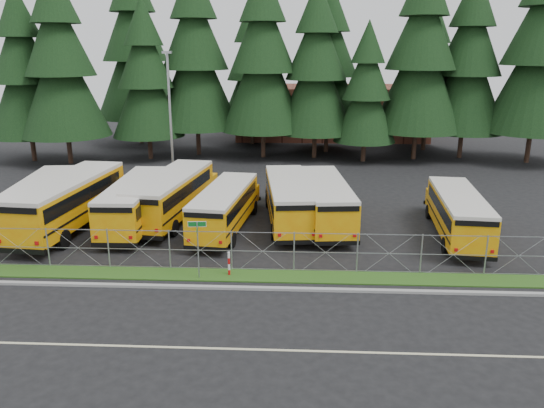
{
  "coord_description": "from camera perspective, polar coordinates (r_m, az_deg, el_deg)",
  "views": [
    {
      "loc": [
        2.11,
        -24.6,
        10.32
      ],
      "look_at": [
        0.7,
        4.0,
        1.89
      ],
      "focal_mm": 35.0,
      "sensor_mm": 36.0,
      "label": 1
    }
  ],
  "objects": [
    {
      "name": "ground",
      "position": [
        26.76,
        -1.93,
        -6.3
      ],
      "size": [
        120.0,
        120.0,
        0.0
      ],
      "primitive_type": "plane",
      "color": "black",
      "rests_on": "ground"
    },
    {
      "name": "curb",
      "position": [
        23.91,
        -2.55,
        -9.02
      ],
      "size": [
        50.0,
        0.25,
        0.12
      ],
      "primitive_type": "cube",
      "color": "gray",
      "rests_on": "ground"
    },
    {
      "name": "grass_verge",
      "position": [
        25.19,
        -2.25,
        -7.72
      ],
      "size": [
        50.0,
        1.4,
        0.06
      ],
      "primitive_type": "cube",
      "color": "#1F4E16",
      "rests_on": "ground"
    },
    {
      "name": "road_lane_line",
      "position": [
        19.65,
        -3.9,
        -15.29
      ],
      "size": [
        50.0,
        0.12,
        0.01
      ],
      "primitive_type": "cube",
      "color": "beige",
      "rests_on": "ground"
    },
    {
      "name": "chainlink_fence",
      "position": [
        25.46,
        -2.14,
        -5.09
      ],
      "size": [
        44.0,
        0.1,
        2.0
      ],
      "primitive_type": null,
      "color": "#999CA1",
      "rests_on": "ground"
    },
    {
      "name": "brick_building",
      "position": [
        65.13,
        6.32,
        9.84
      ],
      "size": [
        22.0,
        10.0,
        6.0
      ],
      "primitive_type": "cube",
      "color": "brown",
      "rests_on": "ground"
    },
    {
      "name": "bus_0",
      "position": [
        35.66,
        -23.29,
        0.42
      ],
      "size": [
        3.63,
        10.34,
        2.65
      ],
      "primitive_type": null,
      "rotation": [
        0.0,
        0.0,
        0.12
      ],
      "color": "orange",
      "rests_on": "ground"
    },
    {
      "name": "bus_1",
      "position": [
        33.53,
        -20.76,
        0.14
      ],
      "size": [
        3.86,
        12.01,
        3.1
      ],
      "primitive_type": null,
      "rotation": [
        0.0,
        0.0,
        -0.09
      ],
      "color": "orange",
      "rests_on": "ground"
    },
    {
      "name": "bus_2",
      "position": [
        32.87,
        -14.2,
        0.1
      ],
      "size": [
        2.69,
        10.55,
        2.75
      ],
      "primitive_type": null,
      "rotation": [
        0.0,
        0.0,
        0.02
      ],
      "color": "orange",
      "rests_on": "ground"
    },
    {
      "name": "bus_3",
      "position": [
        33.65,
        -10.53,
        0.82
      ],
      "size": [
        4.09,
        11.27,
        2.89
      ],
      "primitive_type": null,
      "rotation": [
        0.0,
        0.0,
        -0.14
      ],
      "color": "orange",
      "rests_on": "ground"
    },
    {
      "name": "bus_4",
      "position": [
        31.25,
        -4.95,
        -0.47
      ],
      "size": [
        3.44,
        10.03,
        2.58
      ],
      "primitive_type": null,
      "rotation": [
        0.0,
        0.0,
        -0.12
      ],
      "color": "orange",
      "rests_on": "ground"
    },
    {
      "name": "bus_5",
      "position": [
        32.24,
        1.79,
        0.28
      ],
      "size": [
        3.58,
        10.68,
        2.75
      ],
      "primitive_type": null,
      "rotation": [
        0.0,
        0.0,
        0.11
      ],
      "color": "orange",
      "rests_on": "ground"
    },
    {
      "name": "bus_6",
      "position": [
        32.25,
        5.7,
        0.2
      ],
      "size": [
        3.45,
        10.63,
        2.74
      ],
      "primitive_type": null,
      "rotation": [
        0.0,
        0.0,
        0.1
      ],
      "color": "orange",
      "rests_on": "ground"
    },
    {
      "name": "bus_east",
      "position": [
        31.69,
        19.26,
        -1.1
      ],
      "size": [
        3.21,
        10.03,
        2.59
      ],
      "primitive_type": null,
      "rotation": [
        0.0,
        0.0,
        -0.09
      ],
      "color": "orange",
      "rests_on": "ground"
    },
    {
      "name": "street_sign",
      "position": [
        24.43,
        -8.01,
        -3.59
      ],
      "size": [
        0.84,
        0.55,
        2.81
      ],
      "color": "#999CA1",
      "rests_on": "ground"
    },
    {
      "name": "striped_bollard",
      "position": [
        25.1,
        -4.65,
        -6.44
      ],
      "size": [
        0.11,
        0.11,
        1.2
      ],
      "primitive_type": "cylinder",
      "color": "#B20C0C",
      "rests_on": "ground"
    },
    {
      "name": "light_standard",
      "position": [
        41.44,
        -10.89,
        9.43
      ],
      "size": [
        0.7,
        0.35,
        10.14
      ],
      "color": "#999CA1",
      "rests_on": "ground"
    },
    {
      "name": "conifer_0",
      "position": [
        54.84,
        -25.13,
        12.49
      ],
      "size": [
        7.25,
        7.25,
        16.03
      ],
      "primitive_type": null,
      "color": "black",
      "rests_on": "ground"
    },
    {
      "name": "conifer_1",
      "position": [
        52.2,
        -21.79,
        13.62
      ],
      "size": [
        7.97,
        7.97,
        17.63
      ],
      "primitive_type": null,
      "color": "black",
      "rests_on": "ground"
    },
    {
      "name": "conifer_2",
      "position": [
        52.28,
        -13.42,
        12.87
      ],
      "size": [
        6.79,
        6.79,
        15.01
      ],
      "primitive_type": null,
      "color": "black",
      "rests_on": "ground"
    },
    {
      "name": "conifer_3",
      "position": [
        53.54,
        -8.26,
        15.08
      ],
      "size": [
        8.36,
        8.36,
        18.48
      ],
      "primitive_type": null,
      "color": "black",
      "rests_on": "ground"
    },
    {
      "name": "conifer_4",
      "position": [
        51.63,
        -0.99,
        14.92
      ],
      "size": [
        8.14,
        8.14,
        17.99
      ],
      "primitive_type": null,
      "color": "black",
      "rests_on": "ground"
    },
    {
      "name": "conifer_5",
      "position": [
        51.58,
        4.76,
        14.09
      ],
      "size": [
        7.5,
        7.5,
        16.59
      ],
      "primitive_type": null,
      "color": "black",
      "rests_on": "ground"
    },
    {
      "name": "conifer_6",
      "position": [
        50.53,
        10.11,
        11.73
      ],
      "size": [
        5.81,
        5.81,
        12.85
      ],
      "primitive_type": null,
      "color": "black",
      "rests_on": "ground"
    },
    {
      "name": "conifer_7",
      "position": [
        52.55,
        15.7,
        14.73
      ],
      "size": [
        8.44,
        8.44,
        18.66
      ],
      "primitive_type": null,
      "color": "black",
      "rests_on": "ground"
    },
    {
      "name": "conifer_8",
      "position": [
        54.56,
        20.36,
        13.7
      ],
      "size": [
        7.86,
        7.86,
        17.38
      ],
      "primitive_type": null,
      "color": "black",
      "rests_on": "ground"
    },
    {
      "name": "conifer_9",
      "position": [
        54.54,
        26.97,
        14.18
      ],
      "size": [
        8.89,
        8.89,
        19.66
      ],
      "primitive_type": null,
      "color": "black",
      "rests_on": "ground"
    },
    {
      "name": "conifer_10",
      "position": [
        61.34,
        -14.5,
        15.56
      ],
      "size": [
        9.01,
        9.01,
        19.93
      ],
      "primitive_type": null,
      "color": "black",
      "rests_on": "ground"
    },
    {
      "name": "conifer_11",
      "position": [
        59.34,
        -2.19,
        13.91
      ],
      "size": [
        7.02,
        7.02,
        15.52
      ],
      "primitive_type": null,
      "color": "black",
      "rests_on": "ground"
    },
    {
      "name": "conifer_12",
      "position": [
        54.76,
        6.07,
        14.34
      ],
      "size": [
        7.63,
        7.63,
        16.88
      ],
      "primitive_type": null,
      "color": "black",
      "rests_on": "ground"
    },
    {
      "name": "conifer_13",
      "position": [
        57.82,
        16.52,
        13.13
      ],
      "size": [
        6.95,
        6.95,
        15.36
      ],
      "primitive_type": null,
      "color": "black",
      "rests_on": "ground"
    }
  ]
}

